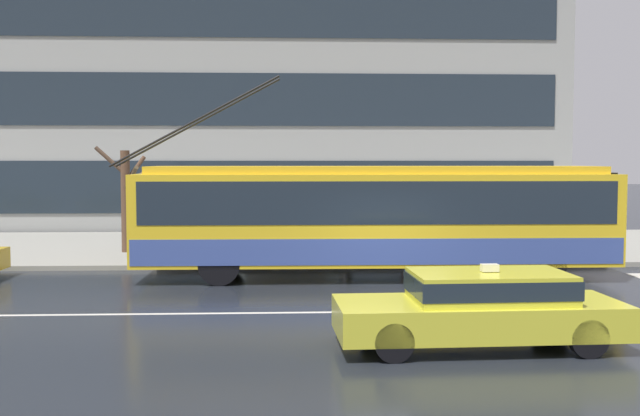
# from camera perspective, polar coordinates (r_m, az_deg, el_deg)

# --- Properties ---
(ground_plane) EXTENTS (160.00, 160.00, 0.00)m
(ground_plane) POSITION_cam_1_polar(r_m,az_deg,el_deg) (16.64, 5.81, -7.09)
(ground_plane) COLOR #20242B
(sidewalk_slab) EXTENTS (80.00, 10.00, 0.14)m
(sidewalk_slab) POSITION_cam_1_polar(r_m,az_deg,el_deg) (26.32, 2.62, -2.95)
(sidewalk_slab) COLOR gray
(sidewalk_slab) RESTS_ON ground_plane
(lane_centre_line) EXTENTS (72.00, 0.14, 0.01)m
(lane_centre_line) POSITION_cam_1_polar(r_m,az_deg,el_deg) (15.47, 6.47, -7.90)
(lane_centre_line) COLOR silver
(lane_centre_line) RESTS_ON ground_plane
(trolleybus) EXTENTS (13.07, 2.62, 5.28)m
(trolleybus) POSITION_cam_1_polar(r_m,az_deg,el_deg) (19.63, 4.23, -0.65)
(trolleybus) COLOR yellow
(trolleybus) RESTS_ON ground_plane
(taxi_oncoming_near) EXTENTS (4.75, 1.90, 1.39)m
(taxi_oncoming_near) POSITION_cam_1_polar(r_m,az_deg,el_deg) (12.66, 12.35, -7.33)
(taxi_oncoming_near) COLOR yellow
(taxi_oncoming_near) RESTS_ON ground_plane
(bus_shelter) EXTENTS (3.75, 1.60, 2.52)m
(bus_shelter) POSITION_cam_1_polar(r_m,az_deg,el_deg) (22.60, -2.60, 0.89)
(bus_shelter) COLOR gray
(bus_shelter) RESTS_ON sidewalk_slab
(pedestrian_at_shelter) EXTENTS (1.43, 1.43, 1.94)m
(pedestrian_at_shelter) POSITION_cam_1_polar(r_m,az_deg,el_deg) (22.86, 15.50, -0.00)
(pedestrian_at_shelter) COLOR black
(pedestrian_at_shelter) RESTS_ON sidewalk_slab
(pedestrian_approaching_curb) EXTENTS (0.38, 0.38, 1.72)m
(pedestrian_approaching_curb) POSITION_cam_1_polar(r_m,az_deg,el_deg) (24.34, 7.71, -0.93)
(pedestrian_approaching_curb) COLOR #1F3846
(pedestrian_approaching_curb) RESTS_ON sidewalk_slab
(pedestrian_walking_past) EXTENTS (1.17, 1.17, 1.88)m
(pedestrian_walking_past) POSITION_cam_1_polar(r_m,az_deg,el_deg) (22.31, 6.44, -0.00)
(pedestrian_walking_past) COLOR black
(pedestrian_walking_past) RESTS_ON sidewalk_slab
(pedestrian_waiting_by_pole) EXTENTS (0.41, 0.41, 1.67)m
(pedestrian_waiting_by_pole) POSITION_cam_1_polar(r_m,az_deg,el_deg) (23.28, 2.09, -1.19)
(pedestrian_waiting_by_pole) COLOR #262828
(pedestrian_waiting_by_pole) RESTS_ON sidewalk_slab
(street_tree_bare) EXTENTS (1.60, 2.09, 3.43)m
(street_tree_bare) POSITION_cam_1_polar(r_m,az_deg,el_deg) (24.77, -14.66, 1.01)
(street_tree_bare) COLOR brown
(street_tree_bare) RESTS_ON sidewalk_slab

